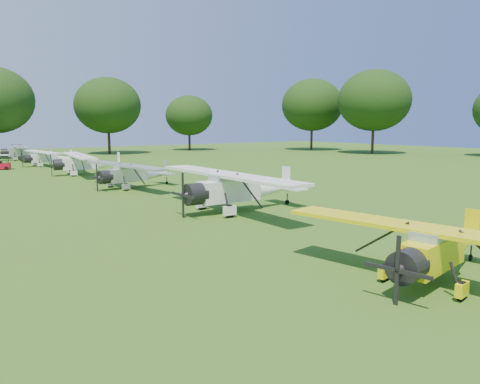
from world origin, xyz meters
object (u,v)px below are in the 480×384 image
at_px(aircraft_7, 25,151).
at_px(golf_cart, 0,165).
at_px(aircraft_2, 439,245).
at_px(aircraft_3, 237,186).
at_px(aircraft_4, 132,173).
at_px(aircraft_5, 85,162).
at_px(aircraft_6, 47,157).

distance_m(aircraft_7, golf_cart, 14.21).
bearing_deg(aircraft_2, aircraft_3, 72.28).
bearing_deg(golf_cart, aircraft_2, -65.45).
relative_size(aircraft_4, aircraft_5, 0.94).
xyz_separation_m(aircraft_5, aircraft_7, (-0.56, 23.36, 0.01)).
bearing_deg(golf_cart, aircraft_3, -60.22).
height_order(aircraft_3, aircraft_6, aircraft_3).
height_order(aircraft_3, aircraft_5, aircraft_3).
bearing_deg(aircraft_3, aircraft_6, 92.84).
bearing_deg(aircraft_7, golf_cart, -104.21).
distance_m(aircraft_2, aircraft_7, 60.58).
bearing_deg(aircraft_6, aircraft_3, -92.17).
bearing_deg(aircraft_5, aircraft_4, -83.32).
distance_m(aircraft_2, aircraft_3, 13.39).
bearing_deg(golf_cart, aircraft_6, 37.55).
bearing_deg(aircraft_4, aircraft_2, -99.36).
xyz_separation_m(aircraft_3, aircraft_5, (-0.68, 23.97, -0.15)).
relative_size(aircraft_5, golf_cart, 5.07).
xyz_separation_m(aircraft_2, aircraft_5, (1.22, 37.22, 0.11)).
bearing_deg(aircraft_2, aircraft_4, 78.07).
xyz_separation_m(aircraft_4, aircraft_5, (0.15, 11.47, 0.07)).
distance_m(aircraft_3, golf_cart, 34.75).
height_order(aircraft_2, golf_cart, aircraft_2).
distance_m(aircraft_3, aircraft_5, 23.98).
height_order(aircraft_2, aircraft_3, aircraft_3).
height_order(aircraft_2, aircraft_6, aircraft_2).
height_order(aircraft_4, aircraft_7, aircraft_7).
bearing_deg(aircraft_4, aircraft_7, 83.68).
bearing_deg(aircraft_2, aircraft_6, 79.65).
bearing_deg(aircraft_3, aircraft_7, 92.38).
height_order(aircraft_2, aircraft_7, aircraft_7).
height_order(aircraft_3, aircraft_4, aircraft_3).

